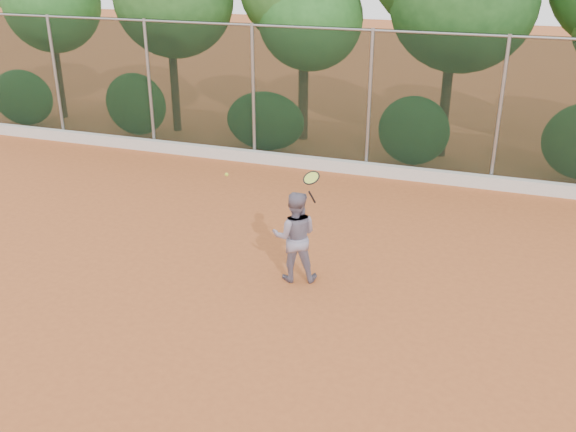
% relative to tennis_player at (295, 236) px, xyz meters
% --- Properties ---
extents(ground, '(80.00, 80.00, 0.00)m').
position_rel_tennis_player_xyz_m(ground, '(-0.05, -1.21, -0.80)').
color(ground, '#B05829').
rests_on(ground, ground).
extents(concrete_curb, '(24.00, 0.20, 0.30)m').
position_rel_tennis_player_xyz_m(concrete_curb, '(-0.05, 5.61, -0.65)').
color(concrete_curb, silver).
rests_on(concrete_curb, ground).
extents(tennis_player, '(0.91, 0.80, 1.59)m').
position_rel_tennis_player_xyz_m(tennis_player, '(0.00, 0.00, 0.00)').
color(tennis_player, slate).
rests_on(tennis_player, ground).
extents(chainlink_fence, '(24.09, 0.09, 3.50)m').
position_rel_tennis_player_xyz_m(chainlink_fence, '(-0.05, 5.79, 1.06)').
color(chainlink_fence, black).
rests_on(chainlink_fence, ground).
extents(tennis_racket, '(0.35, 0.33, 0.57)m').
position_rel_tennis_player_xyz_m(tennis_racket, '(0.31, -0.13, 1.09)').
color(tennis_racket, black).
rests_on(tennis_racket, ground).
extents(tennis_ball_in_flight, '(0.07, 0.07, 0.07)m').
position_rel_tennis_player_xyz_m(tennis_ball_in_flight, '(-1.48, 0.59, 0.73)').
color(tennis_ball_in_flight, '#BFD22F').
rests_on(tennis_ball_in_flight, ground).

